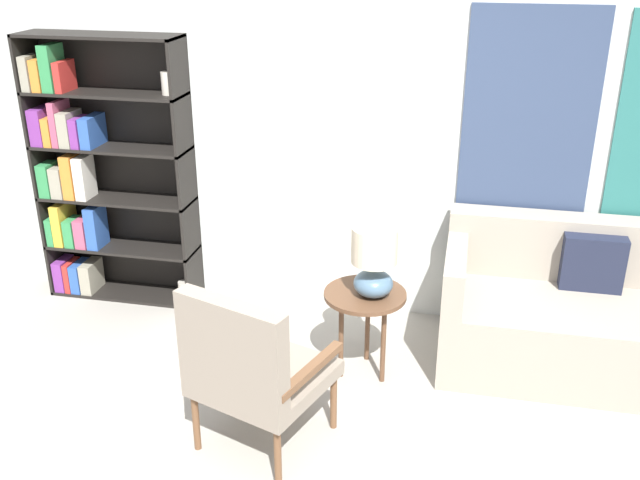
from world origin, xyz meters
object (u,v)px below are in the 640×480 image
armchair (250,365)px  table_lamp (374,259)px  bookshelf (94,175)px  side_table (365,303)px  couch (588,317)px

armchair → table_lamp: 0.97m
bookshelf → table_lamp: bearing=-17.9°
side_table → table_lamp: (0.05, -0.02, 0.29)m
couch → side_table: bearing=-163.8°
couch → table_lamp: (-1.25, -0.40, 0.44)m
bookshelf → armchair: bearing=-43.0°
bookshelf → armchair: size_ratio=2.02×
couch → side_table: couch is taller
couch → bookshelf: bearing=175.4°
bookshelf → side_table: 2.15m
bookshelf → table_lamp: 2.16m
bookshelf → table_lamp: (2.05, -0.66, -0.14)m
bookshelf → table_lamp: size_ratio=4.42×
bookshelf → couch: (3.30, -0.26, -0.58)m
couch → side_table: 1.36m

